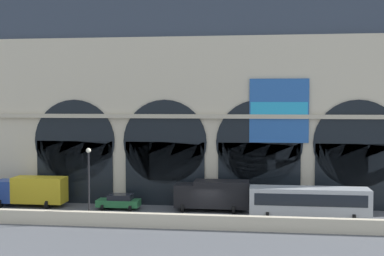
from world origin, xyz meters
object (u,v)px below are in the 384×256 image
object	(u,v)px
box_truck_center	(213,194)
street_lamp_quayside	(89,175)
box_truck_west	(31,190)
bus_mideast	(309,202)
car_midwest	(119,201)

from	to	relation	value
box_truck_center	street_lamp_quayside	size ratio (longest dim) A/B	1.09
box_truck_west	street_lamp_quayside	bearing A→B (deg)	-37.90
box_truck_west	bus_mideast	world-z (taller)	box_truck_west
car_midwest	box_truck_center	world-z (taller)	box_truck_center
car_midwest	street_lamp_quayside	xyz separation A→B (m)	(-1.08, -6.30, 3.61)
car_midwest	street_lamp_quayside	distance (m)	7.34
street_lamp_quayside	box_truck_west	bearing A→B (deg)	142.10
box_truck_center	car_midwest	bearing A→B (deg)	-178.01
bus_mideast	box_truck_west	bearing A→B (deg)	173.79
box_truck_west	car_midwest	bearing A→B (deg)	-2.05
car_midwest	street_lamp_quayside	bearing A→B (deg)	-99.71
box_truck_west	street_lamp_quayside	size ratio (longest dim) A/B	1.09
bus_mideast	street_lamp_quayside	world-z (taller)	street_lamp_quayside
bus_mideast	box_truck_center	bearing A→B (deg)	161.48
car_midwest	box_truck_west	bearing A→B (deg)	177.95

